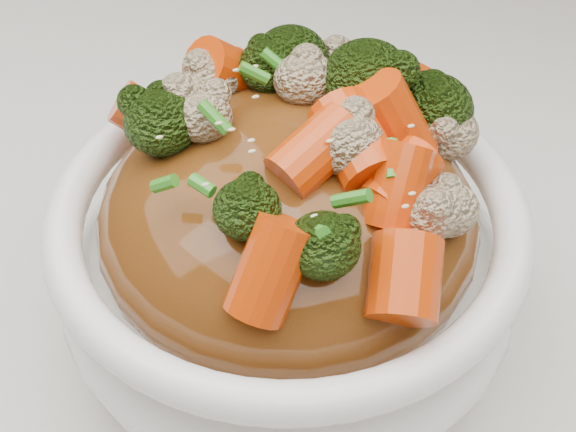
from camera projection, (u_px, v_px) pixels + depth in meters
name	position (u px, v px, depth m)	size (l,w,h in m)	color
tablecloth	(196.00, 397.00, 0.43)	(1.20, 0.80, 0.04)	silver
bowl	(288.00, 265.00, 0.41)	(0.21, 0.21, 0.08)	white
sauce_base	(288.00, 221.00, 0.39)	(0.17, 0.17, 0.09)	#5C300F
carrots	(288.00, 111.00, 0.35)	(0.17, 0.17, 0.05)	#D23D06
broccoli	(288.00, 113.00, 0.35)	(0.17, 0.17, 0.04)	black
cauliflower	(288.00, 117.00, 0.35)	(0.17, 0.17, 0.04)	tan
scallions	(288.00, 109.00, 0.35)	(0.13, 0.13, 0.02)	#2F801D
sesame_seeds	(288.00, 109.00, 0.35)	(0.15, 0.15, 0.01)	beige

